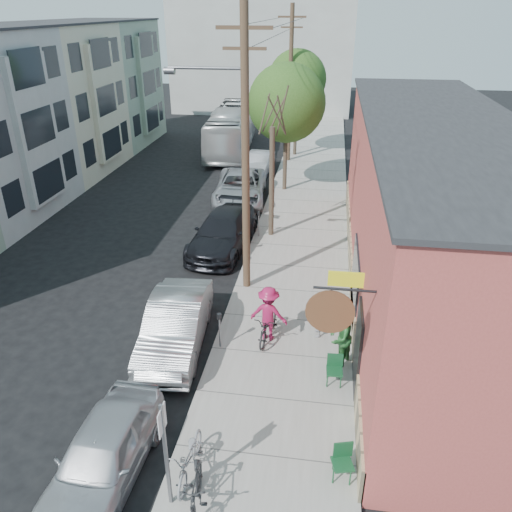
# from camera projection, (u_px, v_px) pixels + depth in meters

# --- Properties ---
(ground) EXTENTS (120.00, 120.00, 0.00)m
(ground) POSITION_uv_depth(u_px,v_px,m) (153.00, 346.00, 16.30)
(ground) COLOR black
(sidewalk) EXTENTS (4.50, 58.00, 0.15)m
(sidewalk) POSITION_uv_depth(u_px,v_px,m) (303.00, 222.00, 25.44)
(sidewalk) COLOR #9C9790
(sidewalk) RESTS_ON ground
(cafe_building) EXTENTS (6.60, 20.20, 6.61)m
(cafe_building) POSITION_uv_depth(u_px,v_px,m) (428.00, 211.00, 18.06)
(cafe_building) COLOR #B44842
(cafe_building) RESTS_ON ground
(apartment_row) EXTENTS (6.30, 32.00, 9.00)m
(apartment_row) POSITION_uv_depth(u_px,v_px,m) (25.00, 114.00, 28.21)
(apartment_row) COLOR gray
(apartment_row) RESTS_ON ground
(end_cap_building) EXTENTS (18.00, 8.00, 12.00)m
(end_cap_building) POSITION_uv_depth(u_px,v_px,m) (264.00, 49.00, 51.01)
(end_cap_building) COLOR #AEAFAA
(end_cap_building) RESTS_ON ground
(sign_post) EXTENTS (0.07, 0.45, 2.80)m
(sign_post) POSITION_uv_depth(u_px,v_px,m) (165.00, 446.00, 10.26)
(sign_post) COLOR slate
(sign_post) RESTS_ON sidewalk
(parking_meter_near) EXTENTS (0.14, 0.14, 1.24)m
(parking_meter_near) POSITION_uv_depth(u_px,v_px,m) (220.00, 325.00, 15.66)
(parking_meter_near) COLOR slate
(parking_meter_near) RESTS_ON sidewalk
(parking_meter_far) EXTENTS (0.14, 0.14, 1.24)m
(parking_meter_far) POSITION_uv_depth(u_px,v_px,m) (259.00, 220.00, 23.36)
(parking_meter_far) COLOR slate
(parking_meter_far) RESTS_ON sidewalk
(utility_pole_near) EXTENTS (3.57, 0.28, 10.00)m
(utility_pole_near) POSITION_uv_depth(u_px,v_px,m) (244.00, 153.00, 17.20)
(utility_pole_near) COLOR #503A28
(utility_pole_near) RESTS_ON sidewalk
(utility_pole_far) EXTENTS (1.80, 0.28, 10.00)m
(utility_pole_far) POSITION_uv_depth(u_px,v_px,m) (290.00, 83.00, 33.22)
(utility_pole_far) COLOR #503A28
(utility_pole_far) RESTS_ON sidewalk
(tree_bare) EXTENTS (0.24, 0.24, 5.10)m
(tree_bare) POSITION_uv_depth(u_px,v_px,m) (272.00, 183.00, 22.79)
(tree_bare) COLOR #44392C
(tree_bare) RESTS_ON sidewalk
(tree_leafy_mid) EXTENTS (4.33, 4.33, 7.15)m
(tree_leafy_mid) POSITION_uv_depth(u_px,v_px,m) (287.00, 103.00, 27.65)
(tree_leafy_mid) COLOR #44392C
(tree_leafy_mid) RESTS_ON sidewalk
(tree_leafy_far) EXTENTS (4.02, 4.02, 7.27)m
(tree_leafy_far) POSITION_uv_depth(u_px,v_px,m) (297.00, 79.00, 34.53)
(tree_leafy_far) COLOR #44392C
(tree_leafy_far) RESTS_ON sidewalk
(patio_chair_a) EXTENTS (0.53, 0.53, 0.88)m
(patio_chair_a) POSITION_uv_depth(u_px,v_px,m) (334.00, 371.00, 14.28)
(patio_chair_a) COLOR #144726
(patio_chair_a) RESTS_ON sidewalk
(patio_chair_b) EXTENTS (0.62, 0.62, 0.88)m
(patio_chair_b) POSITION_uv_depth(u_px,v_px,m) (342.00, 464.00, 11.38)
(patio_chair_b) COLOR #144726
(patio_chair_b) RESTS_ON sidewalk
(patron_grey) EXTENTS (0.45, 0.63, 1.65)m
(patron_grey) POSITION_uv_depth(u_px,v_px,m) (319.00, 314.00, 16.24)
(patron_grey) COLOR slate
(patron_grey) RESTS_ON sidewalk
(patron_green) EXTENTS (1.06, 1.16, 1.94)m
(patron_green) POSITION_uv_depth(u_px,v_px,m) (340.00, 337.00, 14.84)
(patron_green) COLOR #27632C
(patron_green) RESTS_ON sidewalk
(cyclist) EXTENTS (1.32, 0.89, 1.90)m
(cyclist) POSITION_uv_depth(u_px,v_px,m) (269.00, 314.00, 16.02)
(cyclist) COLOR #971644
(cyclist) RESTS_ON sidewalk
(cyclist_bike) EXTENTS (0.92, 1.96, 0.99)m
(cyclist_bike) POSITION_uv_depth(u_px,v_px,m) (268.00, 325.00, 16.22)
(cyclist_bike) COLOR black
(cyclist_bike) RESTS_ON sidewalk
(parked_bike_a) EXTENTS (0.75, 1.87, 1.09)m
(parked_bike_a) POSITION_uv_depth(u_px,v_px,m) (196.00, 492.00, 10.60)
(parked_bike_a) COLOR black
(parked_bike_a) RESTS_ON sidewalk
(parked_bike_b) EXTENTS (0.67, 1.87, 0.98)m
(parked_bike_b) POSITION_uv_depth(u_px,v_px,m) (190.00, 458.00, 11.47)
(parked_bike_b) COLOR gray
(parked_bike_b) RESTS_ON sidewalk
(car_0) EXTENTS (1.88, 4.40, 1.48)m
(car_0) POSITION_uv_depth(u_px,v_px,m) (103.00, 454.00, 11.44)
(car_0) COLOR #B6B8BE
(car_0) RESTS_ON ground
(car_1) EXTENTS (2.15, 5.09, 1.63)m
(car_1) POSITION_uv_depth(u_px,v_px,m) (175.00, 325.00, 15.94)
(car_1) COLOR #9EA1A5
(car_1) RESTS_ON ground
(car_2) EXTENTS (2.77, 5.76, 1.62)m
(car_2) POSITION_uv_depth(u_px,v_px,m) (223.00, 232.00, 22.54)
(car_2) COLOR black
(car_2) RESTS_ON ground
(car_3) EXTENTS (3.22, 6.10, 1.63)m
(car_3) POSITION_uv_depth(u_px,v_px,m) (240.00, 187.00, 28.08)
(car_3) COLOR #ACADB4
(car_3) RESTS_ON ground
(car_4) EXTENTS (1.63, 4.18, 1.36)m
(car_4) POSITION_uv_depth(u_px,v_px,m) (259.00, 163.00, 32.96)
(car_4) COLOR #A3A3AA
(car_4) RESTS_ON ground
(bus) EXTENTS (3.43, 11.58, 3.18)m
(bus) POSITION_uv_depth(u_px,v_px,m) (232.00, 129.00, 37.84)
(bus) COLOR white
(bus) RESTS_ON ground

